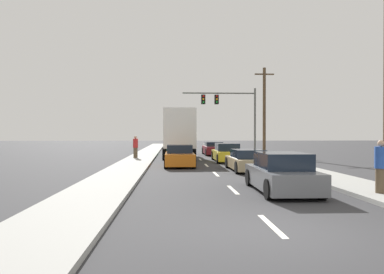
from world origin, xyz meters
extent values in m
plane|color=#333335|center=(0.00, 25.00, 0.00)|extent=(140.00, 140.00, 0.00)
cube|color=#9E9E99|center=(4.66, 20.00, 0.07)|extent=(2.21, 80.00, 0.14)
cube|color=#9E9E99|center=(-4.66, 20.00, 0.07)|extent=(2.21, 80.00, 0.14)
cube|color=silver|center=(0.00, 0.56, 0.00)|extent=(0.14, 2.00, 0.01)
cube|color=silver|center=(0.00, 5.56, 0.00)|extent=(0.14, 2.00, 0.01)
cube|color=silver|center=(0.00, 10.56, 0.00)|extent=(0.14, 2.00, 0.01)
cube|color=silver|center=(0.00, 15.56, 0.00)|extent=(0.14, 2.00, 0.01)
cube|color=silver|center=(0.00, 20.56, 0.00)|extent=(0.14, 2.00, 0.01)
cube|color=silver|center=(0.00, 25.56, 0.00)|extent=(0.14, 2.00, 0.01)
cube|color=silver|center=(0.00, 30.56, 0.00)|extent=(0.14, 2.00, 0.01)
cube|color=silver|center=(0.00, 35.56, 0.00)|extent=(0.14, 2.00, 0.01)
cube|color=silver|center=(0.00, 40.56, 0.00)|extent=(0.14, 2.00, 0.01)
cube|color=silver|center=(0.00, 45.56, 0.00)|extent=(0.14, 2.00, 0.01)
cube|color=silver|center=(0.00, 50.56, 0.00)|extent=(0.14, 2.00, 0.01)
cube|color=white|center=(-1.63, 21.40, 2.39)|extent=(2.36, 6.91, 2.88)
cube|color=red|center=(-1.64, 17.96, 2.53)|extent=(2.10, 0.05, 0.36)
cube|color=#196B38|center=(-1.61, 25.98, 1.38)|extent=(2.25, 2.27, 2.15)
cylinder|color=black|center=(-2.73, 25.98, 0.48)|extent=(0.30, 0.96, 0.96)
cylinder|color=black|center=(-0.50, 25.97, 0.48)|extent=(0.30, 0.96, 0.96)
cylinder|color=black|center=(-2.75, 20.02, 0.48)|extent=(0.30, 0.96, 0.96)
cylinder|color=black|center=(-0.52, 20.01, 0.48)|extent=(0.30, 0.96, 0.96)
cube|color=orange|center=(-1.71, 15.16, 0.48)|extent=(1.74, 4.63, 0.69)
cube|color=#192333|center=(-1.71, 15.03, 1.08)|extent=(1.53, 2.07, 0.50)
cylinder|color=black|center=(-2.51, 16.93, 0.32)|extent=(0.22, 0.64, 0.64)
cylinder|color=black|center=(-0.90, 16.92, 0.32)|extent=(0.22, 0.64, 0.64)
cylinder|color=black|center=(-2.52, 13.40, 0.32)|extent=(0.22, 0.64, 0.64)
cylinder|color=black|center=(-0.91, 13.39, 0.32)|extent=(0.22, 0.64, 0.64)
cube|color=maroon|center=(1.70, 26.53, 0.48)|extent=(1.76, 4.51, 0.68)
cube|color=#192333|center=(1.70, 26.39, 1.02)|extent=(1.53, 2.12, 0.41)
cylinder|color=black|center=(0.89, 28.23, 0.32)|extent=(0.22, 0.64, 0.64)
cylinder|color=black|center=(2.50, 28.24, 0.32)|extent=(0.22, 0.64, 0.64)
cylinder|color=black|center=(0.91, 24.83, 0.32)|extent=(0.22, 0.64, 0.64)
cylinder|color=black|center=(2.52, 24.84, 0.32)|extent=(0.22, 0.64, 0.64)
cube|color=yellow|center=(1.76, 18.59, 0.46)|extent=(1.77, 4.60, 0.64)
cube|color=#192333|center=(1.75, 18.40, 1.05)|extent=(1.54, 2.14, 0.54)
cylinder|color=black|center=(0.97, 20.34, 0.32)|extent=(0.23, 0.64, 0.64)
cylinder|color=black|center=(2.58, 20.33, 0.32)|extent=(0.23, 0.64, 0.64)
cylinder|color=black|center=(0.94, 16.86, 0.32)|extent=(0.23, 0.64, 0.64)
cylinder|color=black|center=(2.54, 16.84, 0.32)|extent=(0.23, 0.64, 0.64)
cube|color=tan|center=(1.89, 12.10, 0.42)|extent=(1.78, 4.22, 0.56)
cube|color=#192333|center=(1.89, 11.94, 0.93)|extent=(1.56, 2.19, 0.45)
cylinder|color=black|center=(1.06, 13.66, 0.32)|extent=(0.22, 0.64, 0.64)
cylinder|color=black|center=(2.70, 13.66, 0.32)|extent=(0.22, 0.64, 0.64)
cylinder|color=black|center=(1.08, 10.54, 0.32)|extent=(0.22, 0.64, 0.64)
cylinder|color=black|center=(2.71, 10.55, 0.32)|extent=(0.22, 0.64, 0.64)
cube|color=slate|center=(1.60, 5.04, 0.47)|extent=(1.79, 4.12, 0.67)
cube|color=#192333|center=(1.60, 4.94, 1.08)|extent=(1.56, 2.10, 0.55)
cylinder|color=black|center=(0.81, 6.55, 0.32)|extent=(0.23, 0.64, 0.64)
cylinder|color=black|center=(2.43, 6.53, 0.32)|extent=(0.23, 0.64, 0.64)
cylinder|color=black|center=(0.77, 3.56, 0.32)|extent=(0.23, 0.64, 0.64)
cylinder|color=black|center=(2.38, 3.54, 0.32)|extent=(0.23, 0.64, 0.64)
cylinder|color=#595B56|center=(6.33, 29.44, 3.33)|extent=(0.20, 0.20, 6.66)
cylinder|color=#595B56|center=(2.61, 29.44, 6.14)|extent=(7.45, 0.14, 0.14)
cube|color=black|center=(2.36, 29.44, 5.49)|extent=(0.40, 0.56, 0.95)
sphere|color=red|center=(2.36, 29.13, 5.79)|extent=(0.20, 0.20, 0.20)
sphere|color=orange|center=(2.36, 29.13, 5.49)|extent=(0.20, 0.20, 0.20)
sphere|color=green|center=(2.36, 29.13, 5.19)|extent=(0.20, 0.20, 0.20)
cube|color=black|center=(0.99, 29.44, 5.49)|extent=(0.40, 0.56, 0.95)
sphere|color=red|center=(0.99, 29.13, 5.79)|extent=(0.20, 0.20, 0.20)
sphere|color=orange|center=(0.99, 29.13, 5.49)|extent=(0.20, 0.20, 0.20)
sphere|color=green|center=(0.99, 29.13, 5.19)|extent=(0.20, 0.20, 0.20)
cylinder|color=brown|center=(6.33, 25.67, 4.04)|extent=(0.28, 0.28, 8.09)
cube|color=brown|center=(6.33, 25.67, 7.49)|extent=(1.80, 0.12, 0.12)
cylinder|color=brown|center=(4.39, 3.79, 0.53)|extent=(0.32, 0.32, 0.78)
cylinder|color=#264CA5|center=(4.39, 3.79, 1.26)|extent=(0.38, 0.38, 0.68)
sphere|color=tan|center=(4.39, 3.79, 1.70)|extent=(0.21, 0.21, 0.21)
cylinder|color=brown|center=(-4.98, 20.65, 0.53)|extent=(0.32, 0.32, 0.79)
cylinder|color=red|center=(-4.98, 20.65, 1.27)|extent=(0.38, 0.38, 0.69)
sphere|color=tan|center=(-4.98, 20.65, 1.72)|extent=(0.21, 0.21, 0.21)
camera|label=1|loc=(-2.16, -7.16, 2.01)|focal=33.71mm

